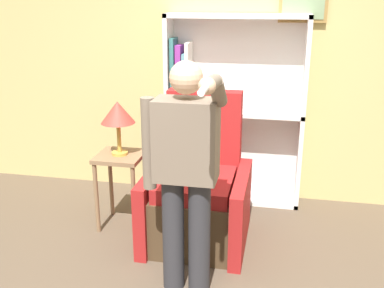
{
  "coord_description": "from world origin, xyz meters",
  "views": [
    {
      "loc": [
        0.57,
        -2.33,
        1.97
      ],
      "look_at": [
        -0.03,
        0.65,
        0.96
      ],
      "focal_mm": 42.0,
      "sensor_mm": 36.0,
      "label": 1
    }
  ],
  "objects_px": {
    "bookcase": "(221,114)",
    "person_standing": "(185,168)",
    "side_table": "(121,170)",
    "armchair": "(198,196)",
    "table_lamp": "(118,114)"
  },
  "relations": [
    {
      "from": "side_table",
      "to": "person_standing",
      "type": "bearing_deg",
      "value": -46.78
    },
    {
      "from": "armchair",
      "to": "side_table",
      "type": "bearing_deg",
      "value": 174.37
    },
    {
      "from": "armchair",
      "to": "table_lamp",
      "type": "distance_m",
      "value": 0.96
    },
    {
      "from": "person_standing",
      "to": "table_lamp",
      "type": "bearing_deg",
      "value": 133.22
    },
    {
      "from": "armchair",
      "to": "person_standing",
      "type": "height_order",
      "value": "person_standing"
    },
    {
      "from": "bookcase",
      "to": "table_lamp",
      "type": "height_order",
      "value": "bookcase"
    },
    {
      "from": "armchair",
      "to": "table_lamp",
      "type": "bearing_deg",
      "value": 174.37
    },
    {
      "from": "bookcase",
      "to": "side_table",
      "type": "relative_size",
      "value": 2.71
    },
    {
      "from": "bookcase",
      "to": "person_standing",
      "type": "height_order",
      "value": "bookcase"
    },
    {
      "from": "bookcase",
      "to": "person_standing",
      "type": "xyz_separation_m",
      "value": [
        -0.02,
        -1.56,
        0.03
      ]
    },
    {
      "from": "side_table",
      "to": "armchair",
      "type": "bearing_deg",
      "value": -5.63
    },
    {
      "from": "armchair",
      "to": "person_standing",
      "type": "xyz_separation_m",
      "value": [
        0.05,
        -0.73,
        0.53
      ]
    },
    {
      "from": "side_table",
      "to": "table_lamp",
      "type": "xyz_separation_m",
      "value": [
        -0.0,
        0.0,
        0.5
      ]
    },
    {
      "from": "armchair",
      "to": "person_standing",
      "type": "bearing_deg",
      "value": -86.11
    },
    {
      "from": "armchair",
      "to": "side_table",
      "type": "distance_m",
      "value": 0.72
    }
  ]
}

